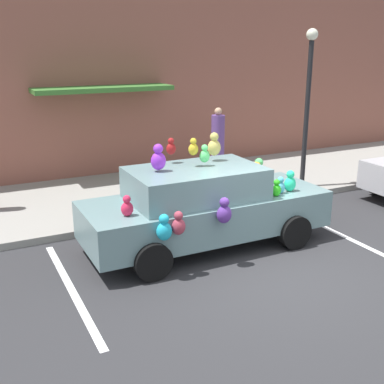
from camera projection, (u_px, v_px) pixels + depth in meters
name	position (u px, v px, depth m)	size (l,w,h in m)	color
ground_plane	(280.00, 273.00, 8.04)	(60.00, 60.00, 0.00)	#2D2D30
sidewalk	(162.00, 191.00, 12.29)	(24.00, 4.00, 0.15)	gray
storefront_building	(129.00, 62.00, 13.20)	(24.00, 1.25, 6.40)	brown
parking_stripe_front	(335.00, 232.00, 9.79)	(0.12, 3.60, 0.01)	silver
parking_stripe_rear	(71.00, 289.00, 7.50)	(0.12, 3.60, 0.01)	silver
plush_covered_car	(204.00, 206.00, 8.86)	(4.58, 1.97, 2.09)	slate
teddy_bear_on_sidewalk	(221.00, 180.00, 11.64)	(0.41, 0.34, 0.78)	#9E723D
street_lamp_post	(308.00, 93.00, 11.68)	(0.28, 0.28, 3.87)	black
pedestrian_near_shopfront	(218.00, 144.00, 13.31)	(0.37, 0.37, 1.87)	#5F3F83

